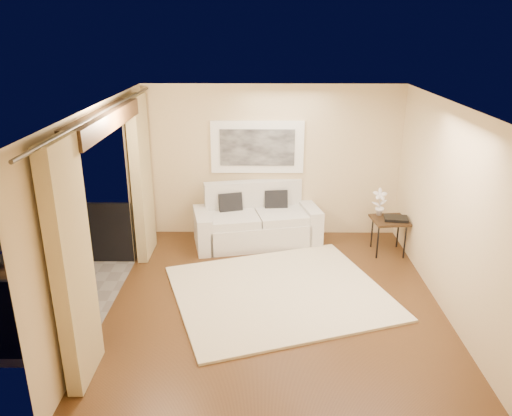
{
  "coord_description": "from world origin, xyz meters",
  "views": [
    {
      "loc": [
        -0.2,
        -6.06,
        3.6
      ],
      "look_at": [
        -0.28,
        0.93,
        1.05
      ],
      "focal_mm": 35.0,
      "sensor_mm": 36.0,
      "label": 1
    }
  ],
  "objects_px": {
    "side_table": "(389,222)",
    "orchid": "(380,202)",
    "balcony_chair_near": "(37,278)",
    "ice_bucket": "(8,258)",
    "sofa": "(256,222)",
    "bistro_table": "(16,276)",
    "balcony_chair_far": "(48,246)"
  },
  "relations": [
    {
      "from": "ice_bucket",
      "to": "balcony_chair_near",
      "type": "bearing_deg",
      "value": -18.51
    },
    {
      "from": "side_table",
      "to": "balcony_chair_near",
      "type": "bearing_deg",
      "value": -158.1
    },
    {
      "from": "bistro_table",
      "to": "balcony_chair_far",
      "type": "relative_size",
      "value": 0.77
    },
    {
      "from": "ice_bucket",
      "to": "balcony_chair_far",
      "type": "bearing_deg",
      "value": 84.94
    },
    {
      "from": "side_table",
      "to": "balcony_chair_far",
      "type": "relative_size",
      "value": 0.7
    },
    {
      "from": "balcony_chair_far",
      "to": "ice_bucket",
      "type": "distance_m",
      "value": 1.01
    },
    {
      "from": "side_table",
      "to": "balcony_chair_far",
      "type": "bearing_deg",
      "value": -170.32
    },
    {
      "from": "balcony_chair_near",
      "to": "ice_bucket",
      "type": "xyz_separation_m",
      "value": [
        -0.41,
        0.14,
        0.21
      ]
    },
    {
      "from": "balcony_chair_far",
      "to": "orchid",
      "type": "bearing_deg",
      "value": 177.53
    },
    {
      "from": "sofa",
      "to": "side_table",
      "type": "bearing_deg",
      "value": -23.55
    },
    {
      "from": "orchid",
      "to": "balcony_chair_far",
      "type": "bearing_deg",
      "value": -168.15
    },
    {
      "from": "balcony_chair_far",
      "to": "balcony_chair_near",
      "type": "xyz_separation_m",
      "value": [
        0.32,
        -1.1,
        0.06
      ]
    },
    {
      "from": "bistro_table",
      "to": "balcony_chair_near",
      "type": "relative_size",
      "value": 0.69
    },
    {
      "from": "side_table",
      "to": "bistro_table",
      "type": "height_order",
      "value": "bistro_table"
    },
    {
      "from": "bistro_table",
      "to": "ice_bucket",
      "type": "height_order",
      "value": "ice_bucket"
    },
    {
      "from": "bistro_table",
      "to": "balcony_chair_far",
      "type": "distance_m",
      "value": 1.1
    },
    {
      "from": "bistro_table",
      "to": "balcony_chair_near",
      "type": "height_order",
      "value": "balcony_chair_near"
    },
    {
      "from": "side_table",
      "to": "bistro_table",
      "type": "distance_m",
      "value": 5.66
    },
    {
      "from": "orchid",
      "to": "bistro_table",
      "type": "bearing_deg",
      "value": -156.96
    },
    {
      "from": "balcony_chair_near",
      "to": "orchid",
      "type": "bearing_deg",
      "value": 9.75
    },
    {
      "from": "side_table",
      "to": "ice_bucket",
      "type": "distance_m",
      "value": 5.74
    },
    {
      "from": "side_table",
      "to": "orchid",
      "type": "height_order",
      "value": "orchid"
    },
    {
      "from": "orchid",
      "to": "balcony_chair_near",
      "type": "distance_m",
      "value": 5.34
    },
    {
      "from": "sofa",
      "to": "orchid",
      "type": "distance_m",
      "value": 2.14
    },
    {
      "from": "orchid",
      "to": "ice_bucket",
      "type": "relative_size",
      "value": 2.32
    },
    {
      "from": "balcony_chair_near",
      "to": "ice_bucket",
      "type": "height_order",
      "value": "balcony_chair_near"
    },
    {
      "from": "ice_bucket",
      "to": "sofa",
      "type": "bearing_deg",
      "value": 36.05
    },
    {
      "from": "sofa",
      "to": "orchid",
      "type": "xyz_separation_m",
      "value": [
        2.07,
        -0.27,
        0.47
      ]
    },
    {
      "from": "balcony_chair_far",
      "to": "balcony_chair_near",
      "type": "distance_m",
      "value": 1.15
    },
    {
      "from": "side_table",
      "to": "orchid",
      "type": "distance_m",
      "value": 0.37
    },
    {
      "from": "side_table",
      "to": "balcony_chair_near",
      "type": "height_order",
      "value": "balcony_chair_near"
    },
    {
      "from": "sofa",
      "to": "balcony_chair_near",
      "type": "relative_size",
      "value": 2.38
    }
  ]
}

